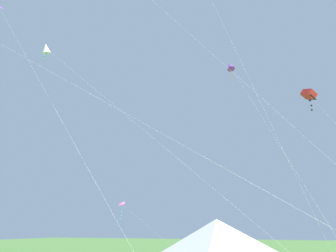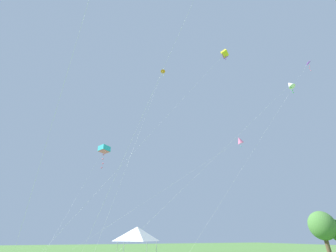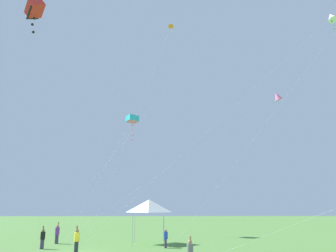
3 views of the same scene
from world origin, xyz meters
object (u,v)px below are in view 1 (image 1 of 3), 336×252
Objects in this scene: festival_tent at (218,240)px; kite_white_diamond_0 at (46,49)px; kite_purple_diamond_1 at (230,67)px; kite_red_box_7 at (309,95)px; kite_pink_delta_6 at (121,205)px.

festival_tent is 25.04m from kite_white_diamond_0.
kite_purple_diamond_1 is (14.89, -0.18, 15.99)m from festival_tent.
kite_purple_diamond_1 reaches higher than kite_red_box_7.
kite_red_box_7 reaches higher than kite_pink_delta_6.
kite_red_box_7 is at bearing -23.76° from festival_tent.
festival_tent is 29.68m from kite_pink_delta_6.
kite_red_box_7 is (0.74, -6.69, -4.06)m from kite_purple_diamond_1.
kite_purple_diamond_1 is 1.34× the size of kite_pink_delta_6.
kite_pink_delta_6 is at bearing 69.49° from kite_red_box_7.
kite_red_box_7 is (8.18, -23.72, -5.04)m from kite_white_diamond_0.
kite_white_diamond_0 is 18.61m from kite_purple_diamond_1.
kite_purple_diamond_1 reaches higher than kite_pink_delta_6.
festival_tent is at bearing 179.29° from kite_purple_diamond_1.
kite_white_diamond_0 is at bearing 179.06° from kite_pink_delta_6.
kite_pink_delta_6 is (9.50, 16.74, -12.50)m from kite_purple_diamond_1.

